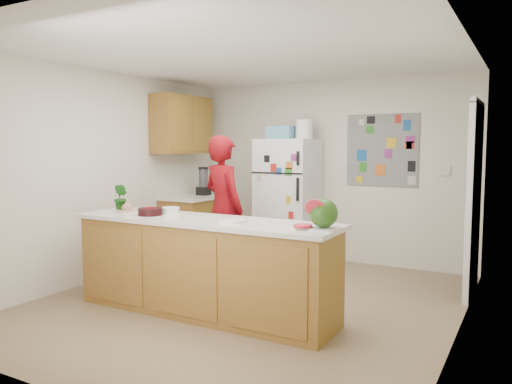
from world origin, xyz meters
The scene contains 26 objects.
floor centered at (0.00, 0.00, -0.01)m, with size 4.00×4.50×0.02m, color brown.
wall_back centered at (0.00, 2.26, 1.25)m, with size 4.00×0.02×2.50m, color beige.
wall_left centered at (-2.01, 0.00, 1.25)m, with size 0.02×4.50×2.50m, color beige.
wall_right centered at (2.01, 0.00, 1.25)m, with size 0.02×4.50×2.50m, color beige.
ceiling centered at (0.00, 0.00, 2.51)m, with size 4.00×4.50×0.02m, color white.
doorway centered at (1.99, 1.45, 1.02)m, with size 0.03×0.85×2.04m, color black.
peninsula_base centered at (-0.20, -0.50, 0.44)m, with size 2.60×0.62×0.88m, color brown.
peninsula_top centered at (-0.20, -0.50, 0.90)m, with size 2.68×0.70×0.04m, color silver.
side_counter_base centered at (-1.69, 1.35, 0.43)m, with size 0.60×0.80×0.86m, color brown.
side_counter_top centered at (-1.69, 1.35, 0.88)m, with size 0.64×0.84×0.04m, color silver.
upper_cabinets centered at (-1.82, 1.30, 1.90)m, with size 0.35×1.00×0.80m, color brown.
refrigerator centered at (-0.45, 1.88, 0.85)m, with size 0.75×0.70×1.70m, color silver.
fridge_top_bin centered at (-0.55, 1.88, 1.79)m, with size 0.35×0.28×0.18m, color #5999B2.
photo_collage centered at (0.75, 2.24, 1.55)m, with size 0.95×0.01×0.95m, color slate.
person centered at (-0.68, 0.59, 0.87)m, with size 0.63×0.41×1.73m, color maroon.
blender_appliance centered at (-1.64, 1.55, 1.09)m, with size 0.13×0.13×0.38m, color black.
cutting_board centered at (0.95, -0.52, 0.93)m, with size 0.37×0.28×0.01m, color white.
watermelon centered at (1.01, -0.50, 1.05)m, with size 0.24×0.24×0.24m, color #215216.
watermelon_slice centered at (0.86, -0.57, 0.94)m, with size 0.16×0.16×0.02m, color red.
cherry_bowl centered at (-0.80, -0.56, 0.96)m, with size 0.24×0.24×0.07m, color black.
white_bowl centered at (-0.73, -0.33, 0.95)m, with size 0.18×0.18×0.06m, color white.
cobalt_bowl centered at (-0.87, -0.56, 0.95)m, with size 0.13×0.13×0.05m, color #001269.
plate centered at (-1.21, -0.45, 0.93)m, with size 0.22×0.22×0.02m, color #B4A48C.
paper_towel centered at (0.16, -0.55, 0.93)m, with size 0.20×0.18×0.02m, color white.
keys centered at (0.89, -0.65, 0.93)m, with size 0.10×0.04×0.01m, color gray.
potted_plant centered at (-1.30, -0.45, 1.06)m, with size 0.16×0.13×0.28m, color #10410C.
Camera 1 is at (2.51, -4.34, 1.61)m, focal length 35.00 mm.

